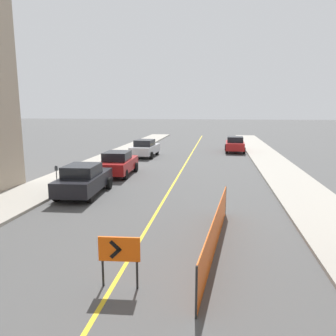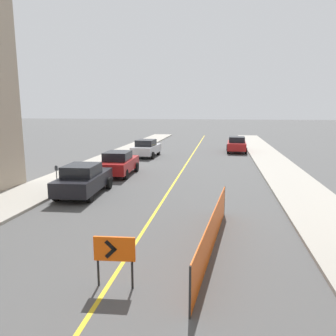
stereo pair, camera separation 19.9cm
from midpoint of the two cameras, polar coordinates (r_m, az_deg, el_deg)
lane_stripe at (r=23.11m, az=2.02°, el=-0.57°), size 0.12×63.78×0.01m
sidewalk_left at (r=24.84m, az=-14.04°, el=0.03°), size 2.98×63.78×0.13m
sidewalk_right at (r=23.36m, az=19.14°, el=-0.86°), size 2.98×63.78×0.13m
arrow_barricade_primary at (r=8.27m, az=-9.20°, el=-14.19°), size 1.02×0.14×1.31m
safety_mesh_fence at (r=10.46m, az=7.77°, el=-10.81°), size 0.80×7.18×1.19m
parked_car_curb_near at (r=17.21m, az=-14.79°, el=-1.96°), size 2.03×4.39×1.59m
parked_car_curb_mid at (r=21.88m, az=-8.95°, el=0.82°), size 1.95×4.36×1.59m
parked_car_curb_far at (r=30.07m, az=-4.21°, el=3.46°), size 2.02×4.39×1.59m
parked_car_opposite_side at (r=34.01m, az=11.40°, el=4.08°), size 1.95×4.36×1.59m
parking_meter_near_curb at (r=18.05m, az=-19.17°, el=-0.79°), size 0.12×0.11×1.32m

